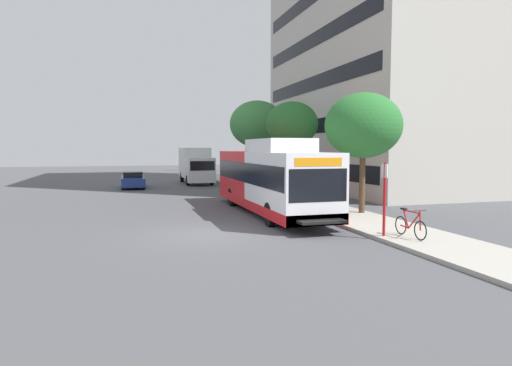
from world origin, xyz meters
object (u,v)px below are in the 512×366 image
(street_tree_near_stop, at_px, (363,126))
(bicycle_parked, at_px, (410,225))
(transit_bus, at_px, (270,179))
(bus_stop_sign_pole, at_px, (385,193))
(street_tree_mid_block, at_px, (292,124))
(box_truck_background, at_px, (196,164))
(street_tree_far_block, at_px, (257,124))
(parked_car_far_lane, at_px, (133,180))

(street_tree_near_stop, bearing_deg, bicycle_parked, -103.92)
(transit_bus, height_order, street_tree_near_stop, street_tree_near_stop)
(bus_stop_sign_pole, distance_m, bicycle_parked, 1.40)
(transit_bus, bearing_deg, bicycle_parked, -71.28)
(bicycle_parked, distance_m, street_tree_mid_block, 15.06)
(bicycle_parked, distance_m, box_truck_background, 27.56)
(box_truck_background, bearing_deg, street_tree_mid_block, -71.29)
(transit_bus, relative_size, street_tree_far_block, 1.75)
(bus_stop_sign_pole, distance_m, street_tree_mid_block, 14.42)
(transit_bus, distance_m, street_tree_far_block, 15.28)
(street_tree_mid_block, relative_size, parked_car_far_lane, 1.36)
(bicycle_parked, bearing_deg, bus_stop_sign_pole, 148.71)
(transit_bus, xyz_separation_m, parked_car_far_lane, (-6.24, 16.44, -1.04))
(box_truck_background, bearing_deg, street_tree_near_stop, -77.85)
(bus_stop_sign_pole, bearing_deg, transit_bus, 104.34)
(bus_stop_sign_pole, bearing_deg, box_truck_background, 95.23)
(bicycle_parked, xyz_separation_m, street_tree_far_block, (1.07, 22.09, 4.63))
(street_tree_far_block, xyz_separation_m, box_truck_background, (-4.29, 5.26, -3.45))
(transit_bus, height_order, street_tree_mid_block, street_tree_mid_block)
(street_tree_near_stop, height_order, parked_car_far_lane, street_tree_near_stop)
(transit_bus, bearing_deg, bus_stop_sign_pole, -75.66)
(box_truck_background, bearing_deg, bicycle_parked, -83.29)
(bus_stop_sign_pole, relative_size, street_tree_far_block, 0.37)
(street_tree_far_block, bearing_deg, street_tree_near_stop, -88.76)
(bus_stop_sign_pole, bearing_deg, street_tree_far_block, 85.16)
(parked_car_far_lane, bearing_deg, bus_stop_sign_pole, -71.13)
(street_tree_mid_block, height_order, box_truck_background, street_tree_mid_block)
(parked_car_far_lane, height_order, box_truck_background, box_truck_background)
(bus_stop_sign_pole, xyz_separation_m, street_tree_far_block, (1.83, 21.63, 3.54))
(transit_bus, height_order, street_tree_far_block, street_tree_far_block)
(bicycle_parked, bearing_deg, street_tree_mid_block, 85.37)
(transit_bus, relative_size, street_tree_near_stop, 2.14)
(bus_stop_sign_pole, relative_size, bicycle_parked, 1.48)
(box_truck_background, bearing_deg, bus_stop_sign_pole, -84.77)
(transit_bus, relative_size, bicycle_parked, 6.96)
(street_tree_mid_block, bearing_deg, bicycle_parked, -94.63)
(street_tree_near_stop, bearing_deg, box_truck_background, 102.15)
(bicycle_parked, xyz_separation_m, street_tree_near_stop, (1.43, 5.76, 3.73))
(street_tree_mid_block, bearing_deg, street_tree_far_block, 90.68)
(box_truck_background, bearing_deg, parked_car_far_lane, -150.10)
(street_tree_mid_block, relative_size, box_truck_background, 0.88)
(street_tree_near_stop, distance_m, box_truck_background, 22.23)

